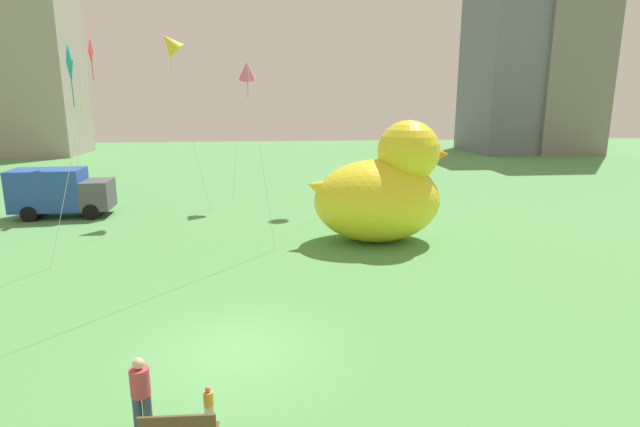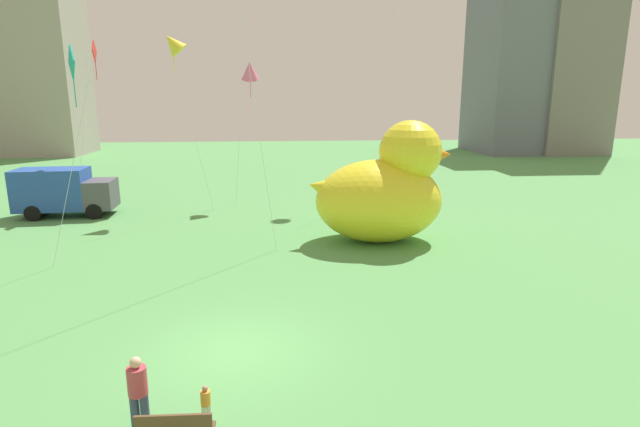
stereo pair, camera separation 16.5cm
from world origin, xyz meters
TOP-DOWN VIEW (x-y plane):
  - ground_plane at (0.00, 0.00)m, footprint 140.00×140.00m
  - person_adult at (-1.74, -3.20)m, footprint 0.41×0.41m
  - person_child at (-0.37, -3.12)m, footprint 0.22×0.22m
  - giant_inflatable_duck at (6.44, 10.54)m, footprint 7.09×4.55m
  - box_truck at (-11.31, 17.40)m, footprint 5.59×2.63m
  - city_skyline at (-0.95, 51.67)m, footprint 85.34×13.36m
  - kite_yellow at (-4.53, 17.99)m, footprint 2.73×2.54m
  - kite_pink at (-0.27, 20.28)m, footprint 1.76×1.91m
  - kite_red at (-9.57, 19.56)m, footprint 1.72×2.55m
  - kite_teal at (-6.46, 7.70)m, footprint 2.04×2.28m

SIDE VIEW (x-z plane):
  - ground_plane at x=0.00m, z-range 0.00..0.00m
  - person_child at x=-0.37m, z-range 0.05..0.93m
  - person_adult at x=-1.74m, z-range 0.09..1.76m
  - box_truck at x=-11.31m, z-range 0.01..2.86m
  - giant_inflatable_duck at x=6.44m, z-range -0.44..5.44m
  - kite_teal at x=-6.46m, z-range 3.49..12.36m
  - kite_pink at x=-0.27m, z-range 3.93..13.23m
  - kite_red at x=-9.57m, z-range 4.11..14.39m
  - kite_yellow at x=-4.53m, z-range 4.58..15.33m
  - city_skyline at x=-0.95m, z-range -3.87..36.19m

